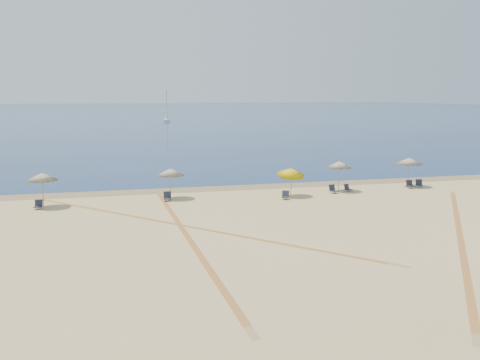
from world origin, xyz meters
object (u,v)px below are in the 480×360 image
object	(u,v)px
umbrella_5	(409,161)
chair_8	(419,184)
chair_4	(285,195)
chair_7	(410,185)
umbrella_4	(339,165)
umbrella_3	(291,172)
chair_2	(38,205)
chair_5	(333,189)
sailboat_1	(167,112)
chair_6	(348,188)
umbrella_1	(42,177)
umbrella_2	(170,172)
chair_3	(167,197)

from	to	relation	value
umbrella_5	chair_8	world-z (taller)	umbrella_5
chair_4	chair_7	distance (m)	12.12
umbrella_4	chair_7	world-z (taller)	umbrella_4
umbrella_3	chair_8	xyz separation A→B (m)	(12.30, 1.37, -1.68)
chair_2	chair_5	distance (m)	22.61
chair_8	sailboat_1	distance (m)	115.22
chair_2	chair_6	distance (m)	24.11
umbrella_3	sailboat_1	xyz separation A→B (m)	(3.13, 116.20, 0.75)
umbrella_4	chair_2	bearing A→B (deg)	-177.12
umbrella_3	umbrella_1	bearing A→B (deg)	178.37
chair_4	chair_8	xyz separation A→B (m)	(13.02, 2.27, 0.00)
chair_6	chair_8	xyz separation A→B (m)	(6.94, 0.43, 0.02)
umbrella_3	umbrella_5	bearing A→B (deg)	8.99
chair_7	chair_2	bearing A→B (deg)	-177.22
chair_2	chair_8	distance (m)	31.06
chair_8	sailboat_1	bearing A→B (deg)	117.41
umbrella_1	chair_6	world-z (taller)	umbrella_1
chair_6	chair_7	world-z (taller)	chair_7
umbrella_4	chair_5	xyz separation A→B (m)	(-0.76, -0.64, -1.94)
umbrella_2	chair_4	distance (m)	9.03
chair_2	chair_6	xyz separation A→B (m)	(24.09, 0.93, -0.01)
umbrella_5	chair_4	size ratio (longest dim) A/B	3.29
chair_7	chair_8	bearing A→B (deg)	16.78
umbrella_1	chair_5	xyz separation A→B (m)	(22.32, 0.03, -1.91)
chair_5	chair_8	world-z (taller)	chair_5
chair_4	chair_2	bearing A→B (deg)	-159.64
chair_6	chair_7	distance (m)	5.88
umbrella_3	chair_7	size ratio (longest dim) A/B	3.67
umbrella_5	umbrella_2	bearing A→B (deg)	-178.90
chair_3	chair_6	xyz separation A→B (m)	(14.96, 0.25, -0.03)
chair_3	sailboat_1	world-z (taller)	sailboat_1
umbrella_2	umbrella_5	bearing A→B (deg)	1.10
umbrella_4	chair_7	distance (m)	6.88
umbrella_1	chair_4	world-z (taller)	umbrella_1
umbrella_1	chair_5	distance (m)	22.40
umbrella_4	umbrella_3	bearing A→B (deg)	-165.60
chair_6	umbrella_3	bearing A→B (deg)	168.35
umbrella_2	chair_2	distance (m)	9.75
chair_2	umbrella_5	bearing A→B (deg)	10.68
umbrella_4	sailboat_1	size ratio (longest dim) A/B	0.29
umbrella_1	chair_4	size ratio (longest dim) A/B	3.24
umbrella_1	sailboat_1	xyz separation A→B (m)	(21.57, 115.67, 0.52)
umbrella_4	chair_7	bearing A→B (deg)	-1.09
umbrella_4	chair_5	distance (m)	2.18
umbrella_4	sailboat_1	world-z (taller)	sailboat_1
umbrella_1	umbrella_5	xyz separation A→B (m)	(29.94, 1.29, 0.04)
chair_3	chair_7	bearing A→B (deg)	3.02
chair_2	umbrella_2	bearing A→B (deg)	15.70
chair_2	sailboat_1	size ratio (longest dim) A/B	0.08
chair_7	sailboat_1	distance (m)	115.45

